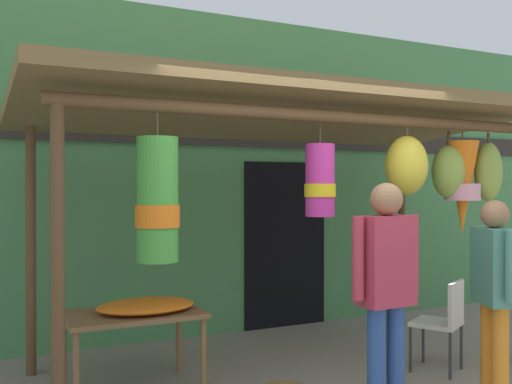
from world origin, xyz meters
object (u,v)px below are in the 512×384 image
shopper_by_bananas (494,285)px  display_table (133,321)px  folding_chair (445,317)px  flower_heap_on_table (148,306)px  vendor_in_orange (386,281)px

shopper_by_bananas → display_table: bearing=147.6°
display_table → shopper_by_bananas: 2.91m
folding_chair → shopper_by_bananas: (-0.25, -0.78, 0.44)m
display_table → flower_heap_on_table: size_ratio=1.36×
display_table → vendor_in_orange: (1.45, -1.47, 0.44)m
flower_heap_on_table → folding_chair: bearing=-15.3°
vendor_in_orange → shopper_by_bananas: bearing=-4.4°
flower_heap_on_table → folding_chair: size_ratio=0.97×
folding_chair → shopper_by_bananas: 0.93m
folding_chair → vendor_in_orange: 1.52m
vendor_in_orange → flower_heap_on_table: bearing=133.3°
flower_heap_on_table → folding_chair: 2.68m
vendor_in_orange → display_table: bearing=134.5°
display_table → flower_heap_on_table: (0.11, -0.06, 0.13)m
flower_heap_on_table → shopper_by_bananas: size_ratio=0.51×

